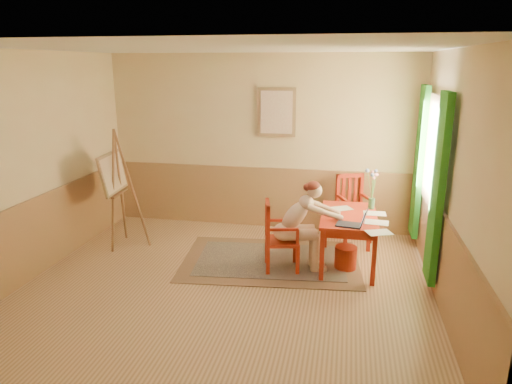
% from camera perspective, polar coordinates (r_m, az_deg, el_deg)
% --- Properties ---
extents(room, '(5.04, 4.54, 2.84)m').
position_cam_1_polar(room, '(5.42, -3.73, 2.19)').
color(room, tan).
rests_on(room, ground).
extents(wainscot, '(5.00, 4.50, 1.00)m').
position_cam_1_polar(wainscot, '(6.42, -1.76, -4.05)').
color(wainscot, '#A47D53').
rests_on(wainscot, room).
extents(window, '(0.12, 2.01, 2.20)m').
position_cam_1_polar(window, '(6.42, 20.39, 2.82)').
color(window, white).
rests_on(window, room).
extents(wall_portrait, '(0.60, 0.05, 0.76)m').
position_cam_1_polar(wall_portrait, '(7.43, 2.53, 9.69)').
color(wall_portrait, '#8F6F4A').
rests_on(wall_portrait, room).
extents(rug, '(2.55, 1.83, 0.02)m').
position_cam_1_polar(rug, '(6.53, 1.79, -8.34)').
color(rug, '#8C7251').
rests_on(rug, room).
extents(table, '(0.74, 1.21, 0.72)m').
position_cam_1_polar(table, '(6.30, 11.21, -3.47)').
color(table, red).
rests_on(table, room).
extents(chair_left, '(0.51, 0.49, 0.93)m').
position_cam_1_polar(chair_left, '(6.12, 2.74, -5.41)').
color(chair_left, red).
rests_on(chair_left, room).
extents(chair_back, '(0.58, 0.59, 1.00)m').
position_cam_1_polar(chair_back, '(7.34, 11.68, -1.86)').
color(chair_back, red).
rests_on(chair_back, room).
extents(figure, '(0.93, 0.49, 1.21)m').
position_cam_1_polar(figure, '(6.06, 5.50, -3.64)').
color(figure, beige).
rests_on(figure, room).
extents(laptop, '(0.40, 0.28, 0.22)m').
position_cam_1_polar(laptop, '(5.83, 11.85, -3.66)').
color(laptop, '#1E2338').
rests_on(laptop, table).
extents(papers, '(0.81, 1.18, 0.00)m').
position_cam_1_polar(papers, '(6.15, 13.39, -3.18)').
color(papers, white).
rests_on(papers, table).
extents(vase, '(0.19, 0.28, 0.55)m').
position_cam_1_polar(vase, '(6.54, 13.95, 0.17)').
color(vase, '#3F724C').
rests_on(vase, table).
extents(wastebasket, '(0.36, 0.36, 0.31)m').
position_cam_1_polar(wastebasket, '(6.36, 10.87, -7.87)').
color(wastebasket, '#B5341A').
rests_on(wastebasket, room).
extents(easel, '(0.62, 0.78, 1.75)m').
position_cam_1_polar(easel, '(7.09, -16.78, 1.69)').
color(easel, brown).
rests_on(easel, room).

